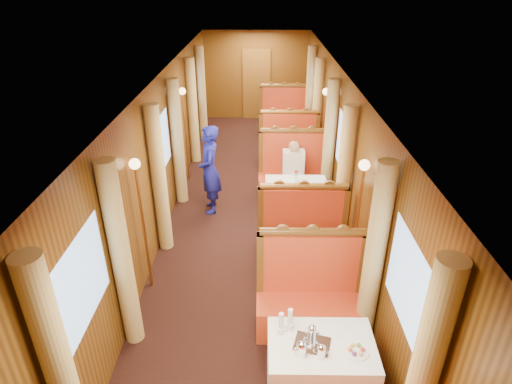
{
  "coord_description": "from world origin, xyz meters",
  "views": [
    {
      "loc": [
        0.14,
        -6.51,
        3.99
      ],
      "look_at": [
        0.07,
        -0.88,
        1.05
      ],
      "focal_mm": 30.0,
      "sensor_mm": 36.0,
      "label": 1
    }
  ],
  "objects_px": {
    "table_mid": "(295,203)",
    "rose_vase_mid": "(296,174)",
    "table_near": "(319,370)",
    "fruit_plate": "(356,351)",
    "banquette_far_fwd": "(288,148)",
    "tea_tray": "(312,344)",
    "table_far": "(286,134)",
    "teapot_back": "(312,333)",
    "banquette_mid_aft": "(292,176)",
    "banquette_mid_fwd": "(300,233)",
    "banquette_far_aft": "(284,119)",
    "banquette_near_aft": "(310,298)",
    "rose_vase_far": "(287,113)",
    "teapot_right": "(321,352)",
    "passenger": "(293,166)",
    "teapot_left": "(302,350)",
    "steward": "(210,170)"
  },
  "relations": [
    {
      "from": "table_mid",
      "to": "rose_vase_mid",
      "type": "relative_size",
      "value": 2.92
    },
    {
      "from": "table_near",
      "to": "fruit_plate",
      "type": "bearing_deg",
      "value": -16.94
    },
    {
      "from": "table_mid",
      "to": "banquette_far_fwd",
      "type": "relative_size",
      "value": 0.78
    },
    {
      "from": "tea_tray",
      "to": "banquette_far_fwd",
      "type": "bearing_deg",
      "value": 89.05
    },
    {
      "from": "table_far",
      "to": "rose_vase_mid",
      "type": "xyz_separation_m",
      "value": [
        -0.01,
        -3.49,
        0.55
      ]
    },
    {
      "from": "table_mid",
      "to": "banquette_far_fwd",
      "type": "distance_m",
      "value": 2.49
    },
    {
      "from": "teapot_back",
      "to": "fruit_plate",
      "type": "bearing_deg",
      "value": -1.87
    },
    {
      "from": "banquette_mid_aft",
      "to": "fruit_plate",
      "type": "height_order",
      "value": "banquette_mid_aft"
    },
    {
      "from": "banquette_mid_fwd",
      "to": "table_far",
      "type": "distance_m",
      "value": 4.51
    },
    {
      "from": "table_near",
      "to": "rose_vase_mid",
      "type": "xyz_separation_m",
      "value": [
        -0.01,
        3.51,
        0.55
      ]
    },
    {
      "from": "banquette_mid_aft",
      "to": "banquette_far_aft",
      "type": "bearing_deg",
      "value": 90.0
    },
    {
      "from": "banquette_near_aft",
      "to": "rose_vase_far",
      "type": "xyz_separation_m",
      "value": [
        0.03,
        5.96,
        0.5
      ]
    },
    {
      "from": "teapot_right",
      "to": "passenger",
      "type": "height_order",
      "value": "passenger"
    },
    {
      "from": "table_near",
      "to": "banquette_far_aft",
      "type": "relative_size",
      "value": 0.78
    },
    {
      "from": "rose_vase_far",
      "to": "banquette_mid_aft",
      "type": "bearing_deg",
      "value": -90.59
    },
    {
      "from": "teapot_back",
      "to": "teapot_left",
      "type": "bearing_deg",
      "value": -97.23
    },
    {
      "from": "teapot_right",
      "to": "passenger",
      "type": "bearing_deg",
      "value": 101.21
    },
    {
      "from": "banquette_far_aft",
      "to": "banquette_mid_aft",
      "type": "bearing_deg",
      "value": -90.0
    },
    {
      "from": "rose_vase_mid",
      "to": "steward",
      "type": "xyz_separation_m",
      "value": [
        -1.51,
        0.4,
        -0.11
      ]
    },
    {
      "from": "banquette_far_fwd",
      "to": "banquette_far_aft",
      "type": "relative_size",
      "value": 1.0
    },
    {
      "from": "table_near",
      "to": "banquette_near_aft",
      "type": "height_order",
      "value": "banquette_near_aft"
    },
    {
      "from": "teapot_back",
      "to": "tea_tray",
      "type": "bearing_deg",
      "value": -72.37
    },
    {
      "from": "table_near",
      "to": "teapot_right",
      "type": "relative_size",
      "value": 7.39
    },
    {
      "from": "banquette_near_aft",
      "to": "banquette_mid_aft",
      "type": "xyz_separation_m",
      "value": [
        0.0,
        3.5,
        0.0
      ]
    },
    {
      "from": "banquette_mid_aft",
      "to": "table_near",
      "type": "bearing_deg",
      "value": -90.0
    },
    {
      "from": "banquette_mid_fwd",
      "to": "banquette_far_fwd",
      "type": "distance_m",
      "value": 3.5
    },
    {
      "from": "table_far",
      "to": "banquette_near_aft",
      "type": "bearing_deg",
      "value": -90.0
    },
    {
      "from": "banquette_mid_aft",
      "to": "banquette_far_fwd",
      "type": "distance_m",
      "value": 1.47
    },
    {
      "from": "passenger",
      "to": "teapot_left",
      "type": "bearing_deg",
      "value": -92.78
    },
    {
      "from": "steward",
      "to": "banquette_far_fwd",
      "type": "bearing_deg",
      "value": 136.48
    },
    {
      "from": "banquette_near_aft",
      "to": "banquette_mid_fwd",
      "type": "height_order",
      "value": "same"
    },
    {
      "from": "table_near",
      "to": "rose_vase_mid",
      "type": "distance_m",
      "value": 3.55
    },
    {
      "from": "rose_vase_far",
      "to": "banquette_mid_fwd",
      "type": "bearing_deg",
      "value": -90.32
    },
    {
      "from": "tea_tray",
      "to": "fruit_plate",
      "type": "xyz_separation_m",
      "value": [
        0.41,
        -0.08,
        0.01
      ]
    },
    {
      "from": "banquette_mid_aft",
      "to": "tea_tray",
      "type": "xyz_separation_m",
      "value": [
        -0.1,
        -4.53,
        0.33
      ]
    },
    {
      "from": "teapot_left",
      "to": "banquette_far_fwd",
      "type": "bearing_deg",
      "value": 70.89
    },
    {
      "from": "table_mid",
      "to": "banquette_mid_aft",
      "type": "xyz_separation_m",
      "value": [
        0.0,
        1.01,
        0.05
      ]
    },
    {
      "from": "table_mid",
      "to": "banquette_mid_fwd",
      "type": "bearing_deg",
      "value": -90.0
    },
    {
      "from": "table_far",
      "to": "fruit_plate",
      "type": "distance_m",
      "value": 7.11
    },
    {
      "from": "teapot_left",
      "to": "steward",
      "type": "relative_size",
      "value": 0.1
    },
    {
      "from": "table_near",
      "to": "passenger",
      "type": "bearing_deg",
      "value": 90.0
    },
    {
      "from": "tea_tray",
      "to": "rose_vase_far",
      "type": "xyz_separation_m",
      "value": [
        0.12,
        6.99,
        0.17
      ]
    },
    {
      "from": "teapot_back",
      "to": "steward",
      "type": "relative_size",
      "value": 0.09
    },
    {
      "from": "tea_tray",
      "to": "teapot_right",
      "type": "bearing_deg",
      "value": -64.96
    },
    {
      "from": "steward",
      "to": "table_mid",
      "type": "bearing_deg",
      "value": 67.71
    },
    {
      "from": "banquette_near_aft",
      "to": "tea_tray",
      "type": "relative_size",
      "value": 3.94
    },
    {
      "from": "teapot_back",
      "to": "fruit_plate",
      "type": "height_order",
      "value": "teapot_back"
    },
    {
      "from": "teapot_right",
      "to": "teapot_back",
      "type": "relative_size",
      "value": 0.98
    },
    {
      "from": "banquette_far_fwd",
      "to": "tea_tray",
      "type": "relative_size",
      "value": 3.94
    },
    {
      "from": "banquette_mid_fwd",
      "to": "teapot_right",
      "type": "distance_m",
      "value": 2.67
    }
  ]
}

